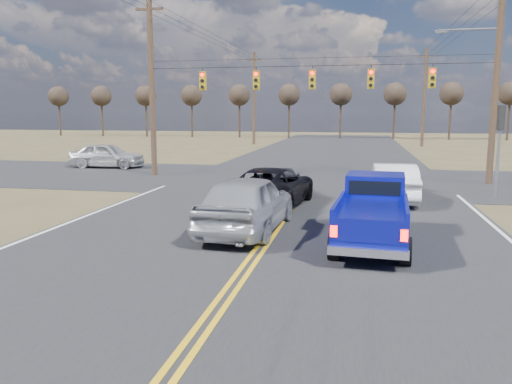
% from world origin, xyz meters
% --- Properties ---
extents(ground, '(160.00, 160.00, 0.00)m').
position_xyz_m(ground, '(0.00, 0.00, 0.00)').
color(ground, brown).
rests_on(ground, ground).
extents(road_main, '(14.00, 120.00, 0.02)m').
position_xyz_m(road_main, '(0.00, 10.00, 0.00)').
color(road_main, '#28282B').
rests_on(road_main, ground).
extents(road_cross, '(120.00, 12.00, 0.02)m').
position_xyz_m(road_cross, '(0.00, 18.00, 0.00)').
color(road_cross, '#28282B').
rests_on(road_cross, ground).
extents(signal_gantry, '(19.60, 4.83, 10.00)m').
position_xyz_m(signal_gantry, '(0.50, 17.79, 5.06)').
color(signal_gantry, '#473323').
rests_on(signal_gantry, ground).
extents(utility_poles, '(19.60, 58.32, 10.00)m').
position_xyz_m(utility_poles, '(0.00, 17.00, 5.23)').
color(utility_poles, '#473323').
rests_on(utility_poles, ground).
extents(treeline, '(87.00, 117.80, 7.40)m').
position_xyz_m(treeline, '(0.00, 26.96, 5.70)').
color(treeline, '#33261C').
rests_on(treeline, ground).
extents(pickup_truck, '(2.22, 5.01, 1.84)m').
position_xyz_m(pickup_truck, '(2.93, 4.99, 0.89)').
color(pickup_truck, black).
rests_on(pickup_truck, ground).
extents(silver_suv, '(2.42, 5.39, 1.80)m').
position_xyz_m(silver_suv, '(-0.80, 5.77, 0.90)').
color(silver_suv, '#A3A6AB').
rests_on(silver_suv, ground).
extents(black_suv, '(3.12, 5.73, 1.52)m').
position_xyz_m(black_suv, '(-0.80, 10.04, 0.76)').
color(black_suv, black).
rests_on(black_suv, ground).
extents(white_car_queue, '(1.75, 4.80, 1.57)m').
position_xyz_m(white_car_queue, '(3.93, 12.14, 0.79)').
color(white_car_queue, white).
rests_on(white_car_queue, ground).
extents(dgrey_car_queue, '(2.34, 4.57, 1.27)m').
position_xyz_m(dgrey_car_queue, '(-0.80, 12.35, 0.64)').
color(dgrey_car_queue, '#37373D').
rests_on(dgrey_car_queue, ground).
extents(cross_car_west, '(2.15, 4.86, 1.62)m').
position_xyz_m(cross_car_west, '(-13.58, 21.02, 0.81)').
color(cross_car_west, '#BABABA').
rests_on(cross_car_west, ground).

